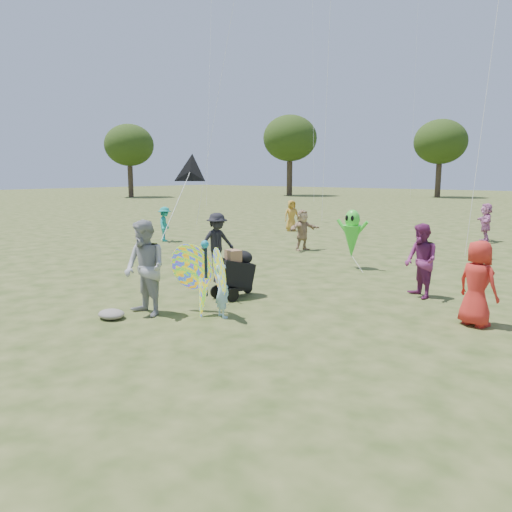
{
  "coord_description": "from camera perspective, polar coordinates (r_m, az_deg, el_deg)",
  "views": [
    {
      "loc": [
        6.17,
        -6.38,
        2.79
      ],
      "look_at": [
        -0.2,
        1.5,
        1.1
      ],
      "focal_mm": 35.0,
      "sensor_mm": 36.0,
      "label": 1
    }
  ],
  "objects": [
    {
      "name": "alien_kite",
      "position": [
        14.92,
        10.9,
        2.29
      ],
      "size": [
        1.12,
        0.69,
        1.74
      ],
      "color": "#3EE034",
      "rests_on": "ground"
    },
    {
      "name": "grey_bag",
      "position": [
        10.12,
        -16.2,
        -6.39
      ],
      "size": [
        0.56,
        0.46,
        0.18
      ],
      "primitive_type": "ellipsoid",
      "color": "gray",
      "rests_on": "ground"
    },
    {
      "name": "child_girl",
      "position": [
        9.73,
        -3.9,
        -3.95
      ],
      "size": [
        0.45,
        0.37,
        1.07
      ],
      "primitive_type": "imported",
      "rotation": [
        0.0,
        0.0,
        2.8
      ],
      "color": "#98CBD8",
      "rests_on": "ground"
    },
    {
      "name": "crowd_g",
      "position": [
        24.29,
        4.08,
        4.63
      ],
      "size": [
        0.81,
        0.87,
        1.5
      ],
      "primitive_type": "imported",
      "rotation": [
        0.0,
        0.0,
        0.97
      ],
      "color": "#BF892D",
      "rests_on": "ground"
    },
    {
      "name": "adult_man",
      "position": [
        10.0,
        -12.57,
        -1.38
      ],
      "size": [
        0.99,
        0.81,
        1.9
      ],
      "primitive_type": "imported",
      "rotation": [
        0.0,
        0.0,
        -0.1
      ],
      "color": "#9D9DA2",
      "rests_on": "ground"
    },
    {
      "name": "butterfly_kite",
      "position": [
        9.9,
        -5.93,
        -2.54
      ],
      "size": [
        1.74,
        0.75,
        1.69
      ],
      "color": "#E55224",
      "rests_on": "ground"
    },
    {
      "name": "crowd_e",
      "position": [
        11.78,
        18.34,
        -0.54
      ],
      "size": [
        1.04,
        1.01,
        1.68
      ],
      "primitive_type": "imported",
      "rotation": [
        0.0,
        0.0,
        5.59
      ],
      "color": "#7A2862",
      "rests_on": "ground"
    },
    {
      "name": "delta_kite_rig",
      "position": [
        11.09,
        -7.55,
        9.49
      ],
      "size": [
        1.17,
        1.79,
        1.7
      ],
      "color": "black",
      "rests_on": "ground"
    },
    {
      "name": "crowd_d",
      "position": [
        18.23,
        5.34,
        2.99
      ],
      "size": [
        0.77,
        1.45,
        1.49
      ],
      "primitive_type": "imported",
      "rotation": [
        0.0,
        0.0,
        1.32
      ],
      "color": "tan",
      "rests_on": "ground"
    },
    {
      "name": "crowd_j",
      "position": [
        22.62,
        24.77,
        3.52
      ],
      "size": [
        1.02,
        1.52,
        1.57
      ],
      "primitive_type": "imported",
      "rotation": [
        0.0,
        0.0,
        5.13
      ],
      "color": "#C570A9",
      "rests_on": "ground"
    },
    {
      "name": "crowd_b",
      "position": [
        14.38,
        -4.46,
        1.63
      ],
      "size": [
        0.92,
        1.22,
        1.67
      ],
      "primitive_type": "imported",
      "rotation": [
        0.0,
        0.0,
        1.26
      ],
      "color": "black",
      "rests_on": "ground"
    },
    {
      "name": "jogging_stroller",
      "position": [
        11.31,
        -2.29,
        -1.63
      ],
      "size": [
        0.75,
        1.14,
        1.09
      ],
      "rotation": [
        0.0,
        0.0,
        -0.38
      ],
      "color": "black",
      "rests_on": "ground"
    },
    {
      "name": "crowd_a",
      "position": [
        9.99,
        23.99,
        -2.89
      ],
      "size": [
        0.91,
        0.75,
        1.59
      ],
      "primitive_type": "imported",
      "rotation": [
        0.0,
        0.0,
        2.78
      ],
      "color": "red",
      "rests_on": "ground"
    },
    {
      "name": "crowd_i",
      "position": [
        20.84,
        -10.36,
        3.6
      ],
      "size": [
        0.98,
        1.06,
        1.43
      ],
      "primitive_type": "imported",
      "rotation": [
        0.0,
        0.0,
        2.22
      ],
      "color": "teal",
      "rests_on": "ground"
    },
    {
      "name": "ground",
      "position": [
        9.31,
        -4.9,
        -8.02
      ],
      "size": [
        160.0,
        160.0,
        0.0
      ],
      "primitive_type": "plane",
      "color": "#51592B",
      "rests_on": "ground"
    }
  ]
}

